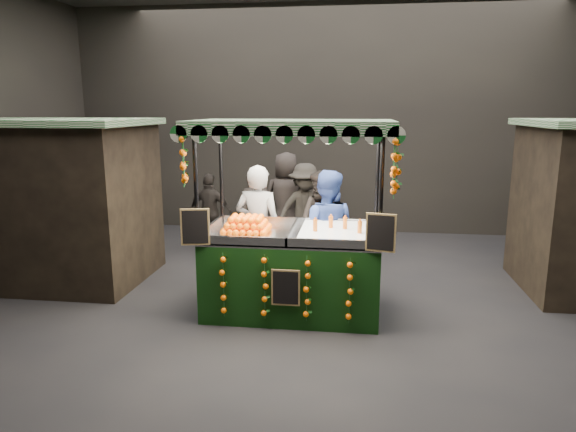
# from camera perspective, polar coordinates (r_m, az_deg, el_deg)

# --- Properties ---
(ground) EXTENTS (12.00, 12.00, 0.00)m
(ground) POSITION_cam_1_polar(r_m,az_deg,el_deg) (7.07, 3.98, -11.02)
(ground) COLOR black
(ground) RESTS_ON ground
(market_hall) EXTENTS (12.10, 10.10, 5.05)m
(market_hall) POSITION_cam_1_polar(r_m,az_deg,el_deg) (6.55, 4.42, 17.39)
(market_hall) COLOR black
(market_hall) RESTS_ON ground
(neighbour_stall_left) EXTENTS (3.00, 2.20, 2.60)m
(neighbour_stall_left) POSITION_cam_1_polar(r_m,az_deg,el_deg) (9.02, -24.57, 1.61)
(neighbour_stall_left) COLOR black
(neighbour_stall_left) RESTS_ON ground
(juice_stall) EXTENTS (2.69, 1.58, 2.61)m
(juice_stall) POSITION_cam_1_polar(r_m,az_deg,el_deg) (6.90, 0.52, -4.42)
(juice_stall) COLOR black
(juice_stall) RESTS_ON ground
(vendor_grey) EXTENTS (0.75, 0.54, 1.94)m
(vendor_grey) POSITION_cam_1_polar(r_m,az_deg,el_deg) (7.72, -3.35, -1.46)
(vendor_grey) COLOR gray
(vendor_grey) RESTS_ON ground
(vendor_blue) EXTENTS (0.99, 0.82, 1.88)m
(vendor_blue) POSITION_cam_1_polar(r_m,az_deg,el_deg) (7.66, 4.29, -1.83)
(vendor_blue) COLOR navy
(vendor_blue) RESTS_ON ground
(shopper_0) EXTENTS (0.73, 0.61, 1.70)m
(shopper_0) POSITION_cam_1_polar(r_m,az_deg,el_deg) (9.26, -3.56, 0.03)
(shopper_0) COLOR black
(shopper_0) RESTS_ON ground
(shopper_1) EXTENTS (1.07, 1.00, 1.75)m
(shopper_1) POSITION_cam_1_polar(r_m,az_deg,el_deg) (8.53, 3.87, -0.83)
(shopper_1) COLOR #2E2825
(shopper_1) RESTS_ON ground
(shopper_2) EXTENTS (0.93, 0.47, 1.52)m
(shopper_2) POSITION_cam_1_polar(r_m,az_deg,el_deg) (10.11, -8.67, 0.42)
(shopper_2) COLOR black
(shopper_2) RESTS_ON ground
(shopper_3) EXTENTS (1.31, 1.09, 1.77)m
(shopper_3) POSITION_cam_1_polar(r_m,az_deg,el_deg) (9.56, 1.90, 0.63)
(shopper_3) COLOR #2A2622
(shopper_3) RESTS_ON ground
(shopper_4) EXTENTS (0.98, 0.67, 1.92)m
(shopper_4) POSITION_cam_1_polar(r_m,az_deg,el_deg) (10.14, -0.21, 1.74)
(shopper_4) COLOR #2C2624
(shopper_4) RESTS_ON ground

